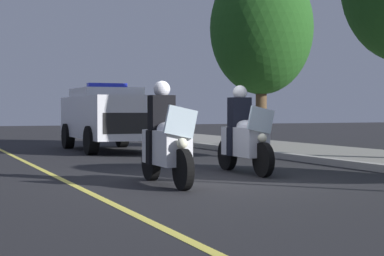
{
  "coord_description": "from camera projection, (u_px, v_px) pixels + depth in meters",
  "views": [
    {
      "loc": [
        9.95,
        -4.63,
        1.23
      ],
      "look_at": [
        -0.6,
        0.0,
        0.9
      ],
      "focal_mm": 58.36,
      "sensor_mm": 36.0,
      "label": 1
    }
  ],
  "objects": [
    {
      "name": "ground_plane",
      "position": [
        206.0,
        180.0,
        11.0
      ],
      "size": [
        80.0,
        80.0,
        0.0
      ],
      "primitive_type": "plane",
      "color": "black"
    },
    {
      "name": "curb_strip",
      "position": [
        378.0,
        168.0,
        12.54
      ],
      "size": [
        48.0,
        0.24,
        0.15
      ],
      "primitive_type": "cube",
      "color": "#9E9B93",
      "rests_on": "ground"
    },
    {
      "name": "lane_stripe_center",
      "position": [
        76.0,
        186.0,
        10.07
      ],
      "size": [
        48.0,
        0.12,
        0.01
      ],
      "primitive_type": "cube",
      "color": "#E0D14C",
      "rests_on": "ground"
    },
    {
      "name": "police_motorcycle_lead_left",
      "position": [
        166.0,
        142.0,
        10.23
      ],
      "size": [
        2.14,
        0.56,
        1.72
      ],
      "color": "black",
      "rests_on": "ground"
    },
    {
      "name": "police_motorcycle_lead_right",
      "position": [
        244.0,
        137.0,
        12.12
      ],
      "size": [
        2.14,
        0.56,
        1.72
      ],
      "color": "black",
      "rests_on": "ground"
    },
    {
      "name": "police_suv",
      "position": [
        108.0,
        116.0,
        18.9
      ],
      "size": [
        4.94,
        2.14,
        2.05
      ],
      "color": "silver",
      "rests_on": "ground"
    },
    {
      "name": "tree_far_back",
      "position": [
        261.0,
        29.0,
        19.95
      ],
      "size": [
        3.3,
        3.3,
        5.88
      ],
      "color": "#4C3823",
      "rests_on": "sidewalk_strip"
    }
  ]
}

